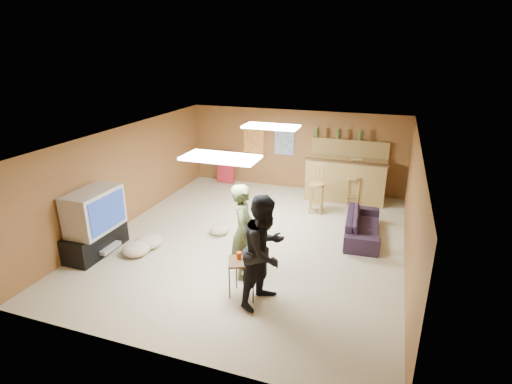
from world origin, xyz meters
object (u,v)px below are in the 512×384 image
(person_olive, at_px, (243,231))
(sofa, at_px, (363,226))
(person_black, at_px, (265,251))
(tray_table, at_px, (244,278))
(bar_counter, at_px, (345,180))
(tv_body, at_px, (94,211))

(person_olive, bearing_deg, sofa, -55.94)
(person_black, height_order, tray_table, person_black)
(bar_counter, relative_size, person_black, 1.11)
(tv_body, xyz_separation_m, sofa, (4.79, 2.40, -0.64))
(bar_counter, height_order, sofa, bar_counter)
(sofa, bearing_deg, bar_counter, 13.83)
(person_black, relative_size, sofa, 1.02)
(tv_body, relative_size, person_olive, 0.65)
(tv_body, bearing_deg, sofa, 26.61)
(person_olive, bearing_deg, tv_body, 77.34)
(tv_body, relative_size, sofa, 0.62)
(sofa, bearing_deg, person_olive, 136.69)
(sofa, distance_m, tray_table, 3.23)
(person_olive, xyz_separation_m, sofa, (1.85, 2.22, -0.59))
(person_black, bearing_deg, tray_table, 103.40)
(tv_body, xyz_separation_m, tray_table, (3.18, -0.40, -0.58))
(bar_counter, distance_m, sofa, 2.17)
(bar_counter, bearing_deg, person_black, -97.17)
(person_black, relative_size, tray_table, 2.79)
(tv_body, height_order, person_black, person_black)
(bar_counter, xyz_separation_m, tray_table, (-0.97, -4.85, -0.23))
(sofa, relative_size, tray_table, 2.74)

